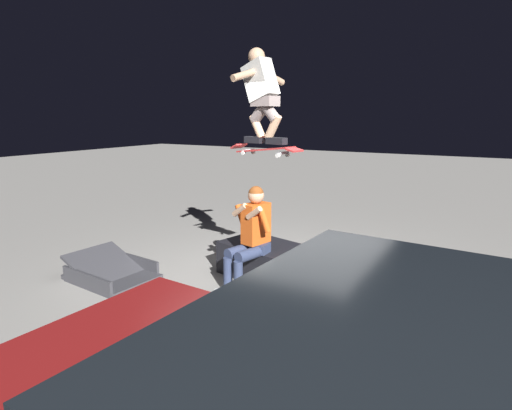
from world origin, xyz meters
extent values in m
plane|color=gray|center=(0.00, 0.00, 0.00)|extent=(40.00, 40.00, 0.00)
cube|color=black|center=(-0.08, -0.15, 0.22)|extent=(2.09, 1.16, 0.44)
cube|color=#2D3856|center=(0.27, 0.08, 0.50)|extent=(0.32, 0.20, 0.12)
cube|color=#D15119|center=(0.27, 0.08, 0.81)|extent=(0.27, 0.38, 0.50)
sphere|color=tan|center=(0.27, 0.08, 1.16)|extent=(0.20, 0.20, 0.20)
sphere|color=brown|center=(0.27, 0.08, 1.18)|extent=(0.19, 0.19, 0.19)
cylinder|color=#D15119|center=(0.09, 0.19, 0.89)|extent=(0.20, 0.12, 0.29)
cylinder|color=tan|center=(0.19, 0.27, 0.99)|extent=(0.25, 0.12, 0.19)
cylinder|color=#D15119|center=(0.48, 0.10, 0.89)|extent=(0.20, 0.12, 0.29)
cylinder|color=tan|center=(0.42, 0.21, 0.99)|extent=(0.25, 0.12, 0.19)
cylinder|color=#2D3856|center=(0.23, 0.30, 0.48)|extent=(0.23, 0.42, 0.14)
cylinder|color=#2D3856|center=(0.28, 0.49, 0.24)|extent=(0.11, 0.11, 0.40)
cube|color=white|center=(0.29, 0.54, 0.04)|extent=(0.16, 0.28, 0.08)
cylinder|color=#2D3856|center=(0.40, 0.26, 0.48)|extent=(0.23, 0.42, 0.14)
cylinder|color=#2D3856|center=(0.45, 0.45, 0.24)|extent=(0.11, 0.11, 0.40)
cube|color=white|center=(0.46, 0.50, 0.04)|extent=(0.16, 0.28, 0.08)
cube|color=#B72D2D|center=(0.23, -0.06, 1.71)|extent=(0.82, 0.38, 0.11)
cube|color=#B72D2D|center=(0.67, -0.16, 1.73)|extent=(0.16, 0.22, 0.07)
cube|color=#B72D2D|center=(-0.21, 0.04, 1.73)|extent=(0.16, 0.22, 0.04)
cube|color=#99999E|center=(0.50, -0.12, 1.69)|extent=(0.10, 0.17, 0.04)
cylinder|color=white|center=(0.52, -0.04, 1.66)|extent=(0.06, 0.04, 0.05)
cylinder|color=white|center=(0.48, -0.21, 1.66)|extent=(0.06, 0.04, 0.05)
cube|color=#99999E|center=(-0.05, 0.00, 1.69)|extent=(0.10, 0.17, 0.04)
cylinder|color=white|center=(-0.03, 0.09, 1.66)|extent=(0.06, 0.04, 0.05)
cylinder|color=white|center=(-0.07, -0.09, 1.66)|extent=(0.06, 0.04, 0.05)
cube|color=black|center=(0.40, -0.10, 1.82)|extent=(0.28, 0.16, 0.08)
cube|color=black|center=(0.05, -0.02, 1.82)|extent=(0.28, 0.16, 0.08)
cylinder|color=tan|center=(0.35, -0.09, 1.98)|extent=(0.25, 0.15, 0.31)
cylinder|color=slate|center=(0.28, -0.07, 2.18)|extent=(0.35, 0.20, 0.33)
cylinder|color=tan|center=(0.10, -0.03, 1.98)|extent=(0.25, 0.15, 0.31)
cylinder|color=slate|center=(0.17, -0.05, 2.18)|extent=(0.35, 0.20, 0.33)
cube|color=slate|center=(0.23, -0.06, 2.28)|extent=(0.34, 0.26, 0.12)
cube|color=silver|center=(0.30, -0.08, 2.52)|extent=(0.49, 0.32, 0.52)
sphere|color=tan|center=(0.36, -0.09, 2.80)|extent=(0.20, 0.20, 0.20)
cylinder|color=tan|center=(0.37, 0.13, 2.58)|extent=(0.18, 0.45, 0.19)
cylinder|color=tan|center=(0.27, -0.30, 2.58)|extent=(0.18, 0.45, 0.19)
cube|color=#38383D|center=(2.02, 0.85, 0.03)|extent=(1.16, 0.89, 0.06)
cube|color=#38383D|center=(2.02, 0.85, 0.12)|extent=(1.12, 0.89, 0.44)
cube|color=#38383D|center=(2.02, 1.25, 0.10)|extent=(0.98, 0.13, 0.21)
cube|color=#38383D|center=(2.02, 0.46, 0.10)|extent=(0.98, 0.13, 0.21)
cylinder|color=#19512D|center=(-2.39, 1.47, 0.41)|extent=(0.44, 0.44, 0.82)
cylinder|color=black|center=(-2.39, 1.47, 0.85)|extent=(0.47, 0.47, 0.06)
cylinder|color=black|center=(-1.00, 2.42, 0.30)|extent=(0.61, 0.26, 0.60)
camera|label=1|loc=(-2.24, 4.48, 2.12)|focal=29.69mm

